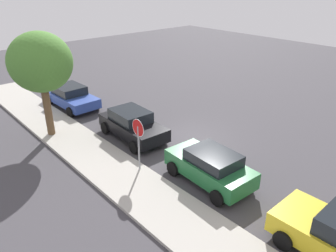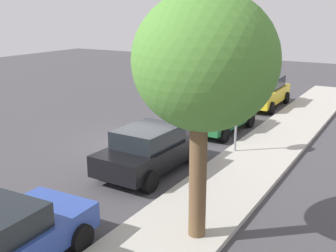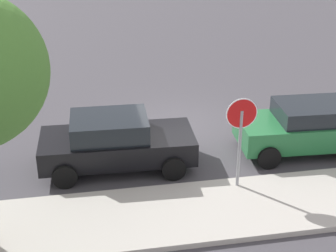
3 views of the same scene
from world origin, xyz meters
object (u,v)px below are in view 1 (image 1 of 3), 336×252
parked_car_green (210,166)px  parked_car_blue (71,96)px  street_tree_near_corner (41,63)px  parked_car_black (132,124)px  stop_sign (138,137)px

parked_car_green → parked_car_blue: bearing=1.6°
parked_car_blue → street_tree_near_corner: street_tree_near_corner is taller
parked_car_black → street_tree_near_corner: (2.86, 3.18, 3.24)m
parked_car_black → street_tree_near_corner: size_ratio=0.76×
stop_sign → street_tree_near_corner: (5.75, 1.45, 2.28)m
stop_sign → parked_car_blue: (9.12, -1.37, -1.00)m
parked_car_green → street_tree_near_corner: size_ratio=0.71×
parked_car_green → parked_car_black: parked_car_black is taller
parked_car_black → parked_car_blue: (6.22, 0.37, -0.04)m
parked_car_green → parked_car_blue: size_ratio=0.91×
parked_car_black → street_tree_near_corner: 5.36m
parked_car_black → parked_car_blue: size_ratio=0.98×
street_tree_near_corner → parked_car_green: bearing=-159.3°
stop_sign → street_tree_near_corner: 6.36m
parked_car_blue → street_tree_near_corner: 5.48m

